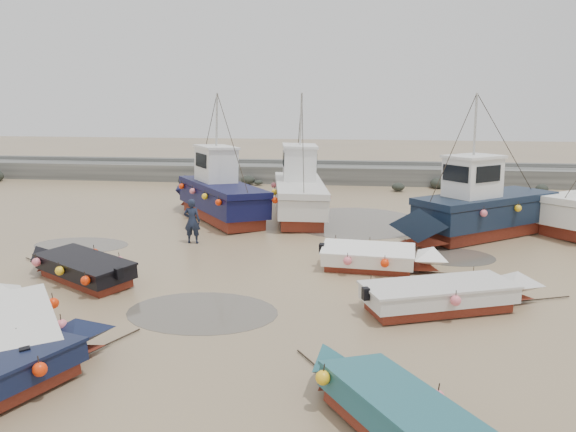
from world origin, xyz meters
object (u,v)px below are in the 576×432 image
dinghy_0 (20,321)px  cabin_boat_2 (476,208)px  dinghy_4 (79,264)px  dinghy_5 (378,255)px  cabin_boat_0 (217,192)px  dinghy_3 (450,292)px  person (193,243)px  cabin_boat_1 (298,190)px  dinghy_2 (385,400)px

dinghy_0 → cabin_boat_2: (13.69, 12.31, 0.82)m
dinghy_4 → dinghy_5: same height
cabin_boat_0 → dinghy_5: bearing=-80.6°
dinghy_3 → cabin_boat_2: size_ratio=0.77×
dinghy_4 → cabin_boat_0: 10.29m
dinghy_0 → dinghy_3: size_ratio=0.89×
dinghy_3 → cabin_boat_0: (-9.81, 11.26, 0.82)m
dinghy_3 → person: (-9.66, 6.37, -0.53)m
cabin_boat_1 → person: size_ratio=5.25×
dinghy_2 → cabin_boat_2: bearing=38.8°
cabin_boat_2 → dinghy_3: bearing=128.3°
dinghy_2 → cabin_boat_1: cabin_boat_1 is taller
cabin_boat_2 → cabin_boat_1: bearing=30.1°
dinghy_0 → cabin_boat_0: 14.88m
dinghy_3 → cabin_boat_0: cabin_boat_0 is taller
person → dinghy_0: bearing=78.1°
dinghy_2 → cabin_boat_2: 15.72m
cabin_boat_0 → cabin_boat_2: bearing=-47.6°
dinghy_2 → cabin_boat_2: (4.57, 15.02, 0.80)m
dinghy_4 → cabin_boat_0: cabin_boat_0 is taller
dinghy_3 → cabin_boat_2: bearing=144.2°
dinghy_5 → cabin_boat_0: size_ratio=0.66×
cabin_boat_0 → person: 5.08m
dinghy_4 → dinghy_5: (10.17, 2.29, 0.01)m
dinghy_5 → cabin_boat_1: size_ratio=0.55×
cabin_boat_1 → cabin_boat_2: (8.20, -3.56, 0.01)m
dinghy_2 → dinghy_3: size_ratio=0.77×
cabin_boat_2 → dinghy_2: bearing=126.7°
dinghy_4 → dinghy_3: bearing=-63.8°
dinghy_4 → person: bearing=6.3°
dinghy_0 → cabin_boat_1: cabin_boat_1 is taller
person → dinghy_4: bearing=61.6°
dinghy_5 → cabin_boat_0: (-7.85, 7.70, 0.80)m
person → dinghy_5: bearing=157.4°
dinghy_5 → cabin_boat_2: 6.86m
dinghy_3 → dinghy_4: (-12.13, 1.27, 0.01)m
dinghy_2 → cabin_boat_0: 19.11m
dinghy_2 → dinghy_5: (0.21, 9.79, 0.00)m
person → cabin_boat_2: bearing=-171.2°
dinghy_5 → person: size_ratio=2.91×
dinghy_0 → cabin_boat_0: (1.47, 14.78, 0.82)m
cabin_boat_0 → dinghy_2: bearing=-102.6°
cabin_boat_1 → dinghy_0: bearing=-118.4°
cabin_boat_1 → dinghy_4: bearing=-129.0°
dinghy_0 → person: size_ratio=3.06×
dinghy_4 → cabin_boat_1: (6.34, 11.08, 0.80)m
dinghy_4 → dinghy_2: bearing=-94.8°
dinghy_3 → person: 11.58m
dinghy_3 → cabin_boat_2: cabin_boat_2 is taller
dinghy_2 → dinghy_3: bearing=36.6°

